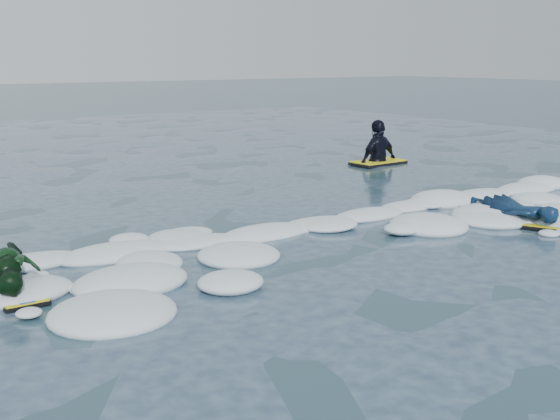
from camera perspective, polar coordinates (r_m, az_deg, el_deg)
The scene contains 5 objects.
ground at distance 8.39m, azimuth 5.79°, elevation -3.68°, with size 120.00×120.00×0.00m, color #1A3340.
foam_band at distance 9.18m, azimuth 1.63°, elevation -2.24°, with size 12.00×3.10×0.30m, color white, non-canonical shape.
prone_woman_unit at distance 10.45m, azimuth 18.74°, elevation -0.06°, with size 0.85×1.50×0.36m.
prone_child_unit at distance 7.45m, azimuth -21.05°, elevation -4.66°, with size 0.77×1.25×0.46m.
waiting_rider_unit at distance 15.56m, azimuth 7.98°, elevation 3.91°, with size 1.25×0.73×1.84m.
Camera 1 is at (-5.24, -6.14, 2.30)m, focal length 45.00 mm.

